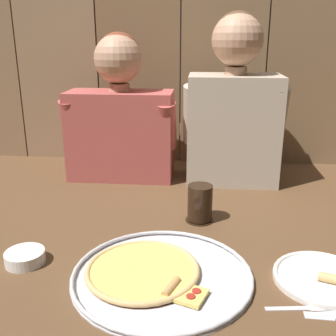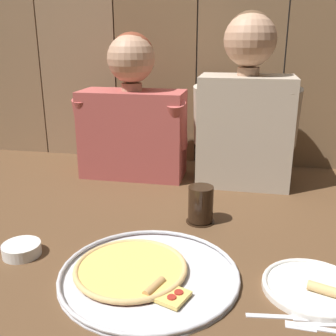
% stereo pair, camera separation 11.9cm
% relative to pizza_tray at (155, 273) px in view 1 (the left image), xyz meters
% --- Properties ---
extents(ground_plane, '(3.20, 3.20, 0.00)m').
position_rel_pizza_tray_xyz_m(ground_plane, '(-0.00, 0.19, -0.01)').
color(ground_plane, brown).
extents(pizza_tray, '(0.44, 0.44, 0.03)m').
position_rel_pizza_tray_xyz_m(pizza_tray, '(0.00, 0.00, 0.00)').
color(pizza_tray, silver).
rests_on(pizza_tray, ground).
extents(dinner_plate, '(0.23, 0.23, 0.03)m').
position_rel_pizza_tray_xyz_m(dinner_plate, '(0.40, 0.02, -0.00)').
color(dinner_plate, white).
rests_on(dinner_plate, ground).
extents(drinking_glass, '(0.09, 0.09, 0.12)m').
position_rel_pizza_tray_xyz_m(drinking_glass, '(0.10, 0.32, 0.05)').
color(drinking_glass, black).
rests_on(drinking_glass, ground).
extents(dipping_bowl, '(0.10, 0.10, 0.03)m').
position_rel_pizza_tray_xyz_m(dipping_bowl, '(-0.34, 0.03, 0.01)').
color(dipping_bowl, white).
rests_on(dipping_bowl, ground).
extents(table_fork, '(0.13, 0.03, 0.01)m').
position_rel_pizza_tray_xyz_m(table_fork, '(0.32, -0.09, -0.01)').
color(table_fork, silver).
rests_on(table_fork, ground).
extents(diner_left, '(0.45, 0.21, 0.57)m').
position_rel_pizza_tray_xyz_m(diner_left, '(-0.22, 0.71, 0.25)').
color(diner_left, '#AD4C47').
rests_on(diner_left, ground).
extents(diner_right, '(0.38, 0.22, 0.64)m').
position_rel_pizza_tray_xyz_m(diner_right, '(0.22, 0.71, 0.29)').
color(diner_right, '#B2A38E').
rests_on(diner_right, ground).
extents(wooden_backdrop_wall, '(2.19, 0.03, 1.32)m').
position_rel_pizza_tray_xyz_m(wooden_backdrop_wall, '(-0.00, 0.97, 0.65)').
color(wooden_backdrop_wall, '#856748').
rests_on(wooden_backdrop_wall, ground).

